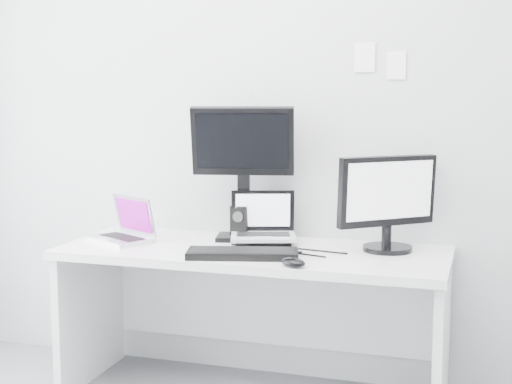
# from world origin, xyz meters

# --- Properties ---
(back_wall) EXTENTS (3.60, 0.00, 3.60)m
(back_wall) POSITION_xyz_m (0.00, 1.60, 1.35)
(back_wall) COLOR #BBBDC0
(back_wall) RESTS_ON ground
(desk) EXTENTS (1.80, 0.70, 0.73)m
(desk) POSITION_xyz_m (0.00, 1.25, 0.36)
(desk) COLOR silver
(desk) RESTS_ON ground
(macbook) EXTENTS (0.38, 0.35, 0.23)m
(macbook) POSITION_xyz_m (-0.68, 1.22, 0.84)
(macbook) COLOR silver
(macbook) RESTS_ON desk
(speaker) EXTENTS (0.10, 0.10, 0.17)m
(speaker) POSITION_xyz_m (-0.13, 1.46, 0.81)
(speaker) COLOR black
(speaker) RESTS_ON desk
(dell_laptop) EXTENTS (0.37, 0.32, 0.26)m
(dell_laptop) POSITION_xyz_m (0.01, 1.37, 0.86)
(dell_laptop) COLOR #B9BCC1
(dell_laptop) RESTS_ON desk
(rear_monitor) EXTENTS (0.52, 0.28, 0.68)m
(rear_monitor) POSITION_xyz_m (-0.11, 1.44, 1.07)
(rear_monitor) COLOR black
(rear_monitor) RESTS_ON desk
(samsung_monitor) EXTENTS (0.52, 0.50, 0.45)m
(samsung_monitor) POSITION_xyz_m (0.61, 1.39, 0.96)
(samsung_monitor) COLOR black
(samsung_monitor) RESTS_ON desk
(keyboard) EXTENTS (0.52, 0.29, 0.03)m
(keyboard) POSITION_xyz_m (0.01, 1.06, 0.75)
(keyboard) COLOR black
(keyboard) RESTS_ON desk
(mouse) EXTENTS (0.14, 0.12, 0.04)m
(mouse) POSITION_xyz_m (0.27, 0.95, 0.75)
(mouse) COLOR black
(mouse) RESTS_ON desk
(wall_note_0) EXTENTS (0.10, 0.00, 0.14)m
(wall_note_0) POSITION_xyz_m (0.45, 1.59, 1.62)
(wall_note_0) COLOR white
(wall_note_0) RESTS_ON back_wall
(wall_note_1) EXTENTS (0.09, 0.00, 0.13)m
(wall_note_1) POSITION_xyz_m (0.60, 1.59, 1.58)
(wall_note_1) COLOR white
(wall_note_1) RESTS_ON back_wall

